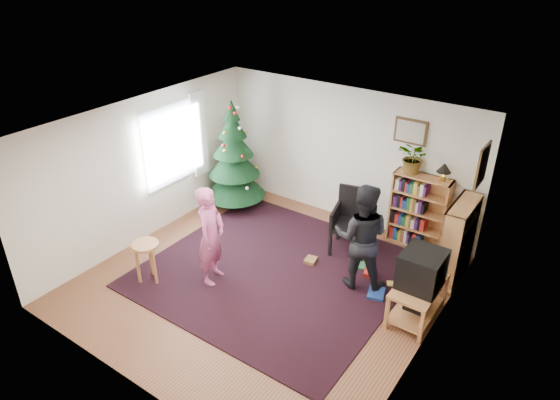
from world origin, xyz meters
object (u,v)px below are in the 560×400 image
Objects in this scene: bookshelf_back at (419,211)px; armchair at (355,218)px; table_lamp at (444,169)px; christmas_tree at (234,163)px; crt_tv at (422,269)px; stool at (146,252)px; person_standing at (211,236)px; potted_plant at (414,158)px; bookshelf_right at (458,241)px; tv_stand at (417,297)px; person_by_chair at (362,237)px; picture_right at (482,166)px; picture_back at (411,131)px.

armchair is at bearing -138.78° from bookshelf_back.
christmas_tree is at bearing -170.20° from table_lamp.
bookshelf_back is at bearing 111.69° from crt_tv.
table_lamp is at bearing 9.80° from christmas_tree.
person_standing is at bearing 37.37° from stool.
table_lamp is (0.50, 0.00, -0.07)m from potted_plant.
bookshelf_right reaches higher than tv_stand.
person_standing is at bearing 12.08° from person_by_chair.
tv_stand is 1.42× the size of stool.
tv_stand is (-0.26, -1.18, -1.62)m from picture_right.
potted_plant is (-1.03, 0.56, 0.91)m from bookshelf_right.
armchair is (2.64, -0.07, -0.30)m from christmas_tree.
crt_tv is (-0.12, -1.21, 0.14)m from bookshelf_right.
bookshelf_right is at bearing 84.22° from crt_tv.
person_standing is at bearing -137.98° from armchair.
stool is (-3.68, -1.57, -0.28)m from crt_tv.
table_lamp reaches higher than stool.
bookshelf_back is 1.94m from tv_stand.
picture_right is 5.01m from stool.
potted_plant is (-1.16, 0.59, -0.38)m from picture_right.
potted_plant is (0.09, 1.57, 0.73)m from person_by_chair.
armchair is 2.00× the size of potted_plant.
stool is 4.78m from table_lamp.
stool is at bearing -156.84° from tv_stand.
picture_right reaches higher than bookshelf_right.
crt_tv is 0.86× the size of stool.
picture_back is 0.94× the size of crt_tv.
bookshelf_right is 1.23m from crt_tv.
bookshelf_right is (4.30, 0.09, -0.23)m from christmas_tree.
christmas_tree is 3.31m from person_by_chair.
picture_back is 0.92× the size of picture_right.
picture_back is 3.60m from person_standing.
picture_right is 1.29m from bookshelf_right.
potted_plant reaches higher than crt_tv.
tv_stand is 0.58× the size of person_by_chair.
person_standing is (0.79, 0.60, 0.26)m from stool.
person_standing is 0.94× the size of person_by_chair.
person_standing reaches higher than bookshelf_right.
picture_right is at bearing -41.64° from table_lamp.
potted_plant is at bearing 61.43° from bookshelf_right.
potted_plant is at bearing 50.38° from stool.
picture_right is at bearing -102.50° from bookshelf_right.
christmas_tree reaches higher than person_by_chair.
potted_plant reaches higher than stool.
christmas_tree is 1.27× the size of person_by_chair.
bookshelf_back is 4.21× the size of table_lamp.
picture_back is at bearing 119.27° from tv_stand.
tv_stand is at bearing -87.81° from person_standing.
picture_back is 4.58m from stool.
armchair is 0.69× the size of person_standing.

